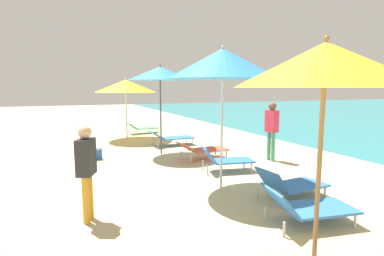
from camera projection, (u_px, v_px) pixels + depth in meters
The scene contains 13 objects.
umbrella_second at pixel (325, 65), 3.05m from camera, with size 1.83×1.83×2.65m.
lounger_second_shoreside at pixel (307, 206), 4.71m from camera, with size 1.48×0.90×0.64m.
umbrella_third at pixel (223, 64), 6.09m from camera, with size 2.27×2.27×2.98m.
lounger_third_shoreside at pixel (225, 159), 7.72m from camera, with size 1.40×0.86×0.67m.
lounger_third_inland at pixel (290, 184), 5.83m from camera, with size 1.43×0.75×0.64m.
umbrella_fourth at pixel (160, 73), 9.47m from camera, with size 2.04×2.04×2.86m.
lounger_fourth_shoreside at pixel (171, 137), 11.22m from camera, with size 1.64×0.74×0.58m.
lounger_fourth_inland at pixel (202, 149), 9.02m from camera, with size 1.55×0.82×0.56m.
umbrella_farthest at pixel (126, 86), 12.39m from camera, with size 2.50×2.50×2.52m.
lounger_farthest_shoreside at pixel (142, 128), 14.18m from camera, with size 1.51×0.77×0.54m.
person_walking_near at pixel (86, 165), 4.76m from camera, with size 0.34×0.42×1.55m.
person_walking_mid at pixel (272, 125), 8.79m from camera, with size 0.27×0.39×1.72m.
cooler_box at pixel (91, 154), 9.01m from camera, with size 0.64×0.48×0.37m.
Camera 1 is at (-2.64, 1.04, 2.14)m, focal length 28.27 mm.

